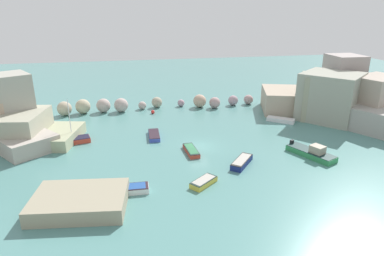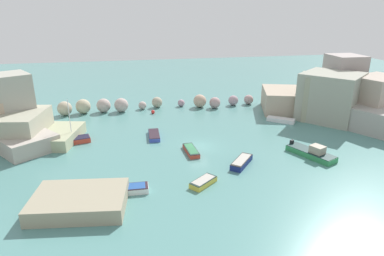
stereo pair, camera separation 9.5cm
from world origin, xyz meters
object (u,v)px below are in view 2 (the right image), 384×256
at_px(moored_boat_2, 312,153).
at_px(moored_boat_5, 191,150).
at_px(moored_boat_0, 72,140).
at_px(moored_boat_1, 242,162).
at_px(moored_boat_6, 203,182).
at_px(moored_boat_7, 128,189).
at_px(moored_boat_4, 281,120).
at_px(channel_buoy, 153,112).
at_px(moored_boat_3, 154,135).
at_px(stone_dock, 80,201).

distance_m(moored_boat_2, moored_boat_5, 14.77).
bearing_deg(moored_boat_2, moored_boat_0, -134.14).
bearing_deg(moored_boat_1, moored_boat_6, 163.53).
height_order(moored_boat_0, moored_boat_6, moored_boat_0).
bearing_deg(moored_boat_7, moored_boat_0, -62.54).
bearing_deg(moored_boat_4, channel_buoy, -164.48).
distance_m(moored_boat_3, moored_boat_5, 7.51).
relative_size(channel_buoy, moored_boat_7, 0.15).
bearing_deg(moored_boat_6, moored_boat_3, -114.86).
xyz_separation_m(moored_boat_0, moored_boat_4, (31.41, 2.60, -0.07)).
relative_size(channel_buoy, moored_boat_0, 0.10).
height_order(channel_buoy, moored_boat_1, moored_boat_1).
height_order(stone_dock, moored_boat_1, stone_dock).
bearing_deg(moored_boat_5, moored_boat_3, -150.98).
bearing_deg(moored_boat_4, moored_boat_2, -60.75).
relative_size(moored_boat_1, moored_boat_2, 0.62).
bearing_deg(moored_boat_4, moored_boat_5, -112.28).
relative_size(moored_boat_5, moored_boat_7, 0.99).
xyz_separation_m(moored_boat_3, moored_boat_7, (-3.99, -14.46, 0.06)).
bearing_deg(moored_boat_1, moored_boat_3, 79.52).
xyz_separation_m(moored_boat_0, moored_boat_2, (29.16, -10.49, 0.13)).
bearing_deg(channel_buoy, moored_boat_4, -23.50).
bearing_deg(moored_boat_6, stone_dock, -29.82).
height_order(moored_boat_2, moored_boat_3, moored_boat_2).
xyz_separation_m(stone_dock, moored_boat_1, (17.31, 5.49, -0.34)).
xyz_separation_m(moored_boat_1, moored_boat_7, (-13.02, -3.53, -0.04)).
xyz_separation_m(moored_boat_0, moored_boat_6, (14.57, -14.58, -0.06)).
height_order(stone_dock, moored_boat_7, stone_dock).
relative_size(moored_boat_3, moored_boat_5, 1.04).
bearing_deg(moored_boat_4, moored_boat_3, -133.57).
height_order(channel_buoy, moored_boat_6, channel_buoy).
bearing_deg(moored_boat_4, moored_boat_1, -91.04).
xyz_separation_m(stone_dock, moored_boat_0, (-2.66, 16.48, -0.34)).
xyz_separation_m(channel_buoy, moored_boat_3, (-0.91, -11.17, -0.03)).
relative_size(moored_boat_6, moored_boat_7, 0.79).
relative_size(moored_boat_0, moored_boat_1, 1.53).
relative_size(moored_boat_3, moored_boat_4, 1.00).
distance_m(moored_boat_0, moored_boat_3, 10.94).
bearing_deg(stone_dock, moored_boat_1, 17.59).
bearing_deg(moored_boat_2, moored_boat_6, -98.68).
distance_m(stone_dock, moored_boat_5, 15.91).
xyz_separation_m(moored_boat_2, moored_boat_3, (-18.21, 10.43, -0.23)).
distance_m(moored_boat_0, moored_boat_2, 30.99).
xyz_separation_m(channel_buoy, moored_boat_2, (17.30, -21.59, 0.19)).
bearing_deg(moored_boat_5, stone_dock, -54.02).
bearing_deg(stone_dock, moored_boat_6, 9.07).
relative_size(moored_boat_3, moored_boat_7, 1.03).
bearing_deg(moored_boat_4, stone_dock, -107.40).
xyz_separation_m(moored_boat_0, moored_boat_1, (19.98, -10.99, 0.00)).
bearing_deg(moored_boat_0, stone_dock, 85.78).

